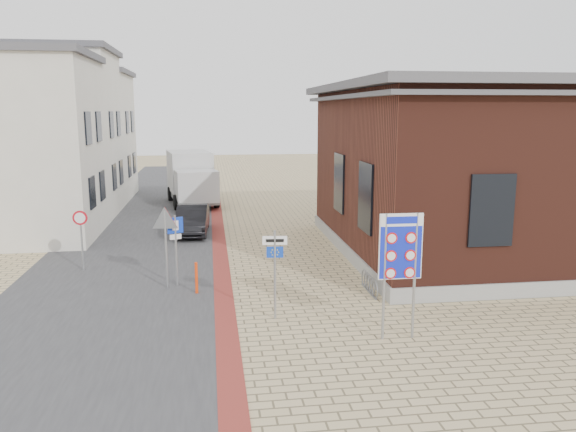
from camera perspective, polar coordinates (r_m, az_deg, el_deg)
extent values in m
plane|color=tan|center=(15.80, 1.09, -10.64)|extent=(120.00, 120.00, 0.00)
cube|color=#38383A|center=(30.25, -13.83, -0.56)|extent=(7.00, 60.00, 0.02)
cube|color=maroon|center=(25.20, -7.01, -2.54)|extent=(0.60, 40.00, 0.02)
cube|color=gray|center=(24.95, 19.30, -2.66)|extent=(12.15, 12.15, 0.50)
cube|color=#492017|center=(24.44, 19.77, 4.78)|extent=(12.00, 12.00, 6.00)
cube|color=#4E4D52|center=(24.35, 20.24, 12.17)|extent=(13.00, 13.00, 0.30)
cube|color=#4E4D52|center=(24.34, 20.18, 11.23)|extent=(12.70, 12.70, 0.15)
cube|color=black|center=(19.50, 7.93, 1.89)|extent=(0.12, 1.60, 2.40)
cube|color=black|center=(23.34, 5.26, 3.39)|extent=(0.12, 1.60, 2.40)
cube|color=black|center=(17.86, 19.98, 0.54)|extent=(1.40, 0.12, 2.20)
cube|color=beige|center=(27.97, -26.16, 6.02)|extent=(7.00, 6.00, 8.00)
cube|color=#4E4D52|center=(28.02, -26.88, 14.49)|extent=(7.40, 6.40, 0.30)
cube|color=black|center=(26.09, -19.29, 2.27)|extent=(0.10, 1.10, 1.40)
cube|color=black|center=(28.43, -18.36, 2.97)|extent=(0.10, 1.10, 1.40)
cube|color=black|center=(25.86, -19.67, 8.42)|extent=(0.10, 1.10, 1.40)
cube|color=black|center=(28.22, -18.70, 8.61)|extent=(0.10, 1.10, 1.40)
cube|color=beige|center=(33.70, -23.08, 7.55)|extent=(7.00, 6.00, 8.80)
cube|color=#4E4D52|center=(33.82, -23.66, 15.25)|extent=(7.40, 6.40, 0.30)
cube|color=black|center=(31.95, -17.23, 3.83)|extent=(0.10, 1.10, 1.40)
cube|color=black|center=(34.31, -16.60, 4.31)|extent=(0.10, 1.10, 1.40)
cube|color=black|center=(31.76, -17.51, 8.85)|extent=(0.10, 1.10, 1.40)
cube|color=black|center=(34.13, -16.86, 8.98)|extent=(0.10, 1.10, 1.40)
cube|color=beige|center=(39.54, -20.81, 7.46)|extent=(7.00, 6.00, 8.00)
cube|color=#4E4D52|center=(39.57, -21.22, 13.46)|extent=(7.40, 6.40, 0.30)
cube|color=black|center=(37.85, -15.81, 4.91)|extent=(0.10, 1.10, 1.40)
cube|color=black|center=(40.22, -15.36, 5.25)|extent=(0.10, 1.10, 1.40)
cube|color=black|center=(37.70, -16.03, 9.14)|extent=(0.10, 1.10, 1.40)
cube|color=black|center=(40.07, -15.56, 9.23)|extent=(0.10, 1.10, 1.40)
torus|color=slate|center=(17.75, 8.81, -7.38)|extent=(0.04, 0.60, 0.60)
torus|color=slate|center=(18.02, 8.54, -7.09)|extent=(0.04, 0.60, 0.60)
torus|color=slate|center=(18.30, 8.27, -6.81)|extent=(0.04, 0.60, 0.60)
torus|color=slate|center=(18.57, 8.01, -6.54)|extent=(0.04, 0.60, 0.60)
torus|color=slate|center=(18.85, 7.76, -6.28)|extent=(0.04, 0.60, 0.60)
cube|color=slate|center=(18.38, 8.25, -7.59)|extent=(0.08, 1.60, 0.04)
imported|color=black|center=(26.86, -9.68, -0.37)|extent=(1.60, 4.12, 1.34)
cube|color=slate|center=(35.33, -9.69, 2.00)|extent=(3.29, 6.38, 0.28)
cube|color=silver|center=(33.11, -9.25, 3.01)|extent=(2.64, 2.26, 1.80)
cube|color=black|center=(32.23, -9.06, 3.42)|extent=(2.13, 0.42, 0.90)
cube|color=silver|center=(36.14, -9.97, 4.53)|extent=(3.09, 4.39, 2.48)
cylinder|color=black|center=(33.44, -11.29, 1.36)|extent=(0.42, 0.93, 0.90)
cylinder|color=black|center=(33.75, -7.29, 1.57)|extent=(0.42, 0.93, 0.90)
cylinder|color=black|center=(36.99, -11.87, 2.22)|extent=(0.42, 0.93, 0.90)
cylinder|color=black|center=(37.27, -8.24, 2.40)|extent=(0.42, 0.93, 0.90)
cylinder|color=gray|center=(14.32, 9.76, -6.18)|extent=(0.07, 0.07, 3.26)
cylinder|color=gray|center=(14.57, 12.73, -6.00)|extent=(0.07, 0.07, 3.26)
cube|color=white|center=(14.24, 11.37, -3.05)|extent=(1.11, 0.06, 1.67)
cube|color=#1020C7|center=(14.24, 11.37, -3.05)|extent=(1.07, 0.06, 1.63)
cube|color=white|center=(14.09, 11.47, -0.39)|extent=(1.07, 0.07, 0.31)
cylinder|color=gray|center=(15.59, -1.33, -6.03)|extent=(0.07, 0.07, 2.52)
cube|color=white|center=(15.34, -1.35, -2.50)|extent=(0.68, 0.11, 0.24)
cube|color=#0F38B7|center=(15.42, -1.34, -3.69)|extent=(0.46, 0.08, 0.31)
cylinder|color=gray|center=(18.85, -11.30, -3.50)|extent=(0.07, 0.07, 2.39)
cube|color=#1036C4|center=(18.66, -11.40, -0.94)|extent=(0.50, 0.23, 0.53)
cube|color=white|center=(18.74, -11.36, -2.08)|extent=(0.37, 0.18, 0.17)
cylinder|color=gray|center=(18.63, -12.27, -3.40)|extent=(0.07, 0.07, 2.58)
cylinder|color=gray|center=(21.57, -20.22, -2.40)|extent=(0.07, 0.07, 2.22)
cylinder|color=#B80D1B|center=(21.41, -20.37, -0.17)|extent=(0.52, 0.05, 0.52)
cylinder|color=#EB3A0C|center=(18.11, -9.29, -6.25)|extent=(0.11, 0.11, 1.03)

